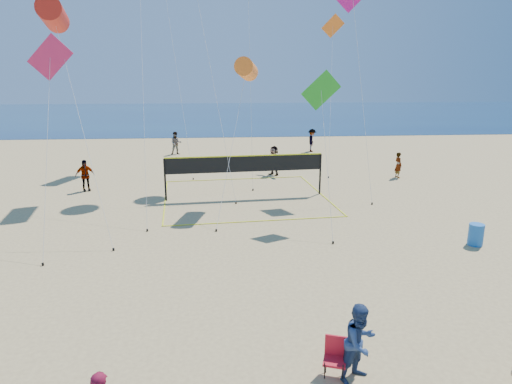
{
  "coord_description": "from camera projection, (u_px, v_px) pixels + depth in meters",
  "views": [
    {
      "loc": [
        0.13,
        -9.18,
        6.59
      ],
      "look_at": [
        1.01,
        2.0,
        3.6
      ],
      "focal_mm": 32.0,
      "sensor_mm": 36.0,
      "label": 1
    }
  ],
  "objects": [
    {
      "name": "ground",
      "position": [
        219.0,
        365.0,
        10.53
      ],
      "size": [
        120.0,
        120.0,
        0.0
      ],
      "primitive_type": "plane",
      "color": "tan",
      "rests_on": "ground"
    },
    {
      "name": "ocean",
      "position": [
        219.0,
        115.0,
        70.24
      ],
      "size": [
        140.0,
        50.0,
        0.03
      ],
      "primitive_type": "cube",
      "color": "#102850",
      "rests_on": "ground"
    },
    {
      "name": "bystander_a",
      "position": [
        360.0,
        343.0,
        9.86
      ],
      "size": [
        1.1,
        1.04,
        1.79
      ],
      "primitive_type": "imported",
      "rotation": [
        0.0,
        0.0,
        0.56
      ],
      "color": "navy",
      "rests_on": "ground"
    },
    {
      "name": "far_person_0",
      "position": [
        85.0,
        175.0,
        25.55
      ],
      "size": [
        1.13,
        0.86,
        1.79
      ],
      "primitive_type": "imported",
      "rotation": [
        0.0,
        0.0,
        0.46
      ],
      "color": "gray",
      "rests_on": "ground"
    },
    {
      "name": "far_person_1",
      "position": [
        274.0,
        161.0,
        29.45
      ],
      "size": [
        1.54,
        1.74,
        1.91
      ],
      "primitive_type": "imported",
      "rotation": [
        0.0,
        0.0,
        -0.9
      ],
      "color": "gray",
      "rests_on": "ground"
    },
    {
      "name": "far_person_2",
      "position": [
        398.0,
        165.0,
        28.77
      ],
      "size": [
        0.49,
        0.65,
        1.62
      ],
      "primitive_type": "imported",
      "rotation": [
        0.0,
        0.0,
        1.76
      ],
      "color": "gray",
      "rests_on": "ground"
    },
    {
      "name": "far_person_3",
      "position": [
        176.0,
        143.0,
        36.74
      ],
      "size": [
        0.98,
        0.81,
        1.84
      ],
      "primitive_type": "imported",
      "rotation": [
        0.0,
        0.0,
        0.13
      ],
      "color": "gray",
      "rests_on": "ground"
    },
    {
      "name": "far_person_4",
      "position": [
        312.0,
        140.0,
        38.0
      ],
      "size": [
        0.96,
        1.35,
        1.9
      ],
      "primitive_type": "imported",
      "rotation": [
        0.0,
        0.0,
        1.34
      ],
      "color": "gray",
      "rests_on": "ground"
    },
    {
      "name": "camp_chair",
      "position": [
        335.0,
        355.0,
        10.08
      ],
      "size": [
        0.61,
        0.71,
        1.01
      ],
      "rotation": [
        0.0,
        0.0,
        -0.33
      ],
      "color": "red",
      "rests_on": "ground"
    },
    {
      "name": "trash_barrel",
      "position": [
        476.0,
        235.0,
        17.7
      ],
      "size": [
        0.69,
        0.69,
        0.85
      ],
      "primitive_type": "cylinder",
      "rotation": [
        0.0,
        0.0,
        0.25
      ],
      "color": "blue",
      "rests_on": "ground"
    },
    {
      "name": "volleyball_net",
      "position": [
        245.0,
        169.0,
        24.14
      ],
      "size": [
        9.21,
        9.07,
        2.28
      ],
      "rotation": [
        0.0,
        0.0,
        0.08
      ],
      "color": "black",
      "rests_on": "ground"
    },
    {
      "name": "kite_0",
      "position": [
        53.0,
        15.0,
        18.88
      ],
      "size": [
        3.46,
        5.61,
        9.48
      ],
      "rotation": [
        0.0,
        0.0,
        0.18
      ],
      "color": "red",
      "rests_on": "ground"
    },
    {
      "name": "kite_2",
      "position": [
        246.0,
        69.0,
        22.26
      ],
      "size": [
        2.3,
        5.94,
        7.23
      ],
      "rotation": [
        0.0,
        0.0,
        -0.2
      ],
      "color": "orange",
      "rests_on": "ground"
    },
    {
      "name": "kite_3",
      "position": [
        50.0,
        64.0,
        18.37
      ],
      "size": [
        1.9,
        4.8,
        8.04
      ],
      "rotation": [
        0.0,
        0.0,
        0.14
      ],
      "color": "#CF2259",
      "rests_on": "ground"
    },
    {
      "name": "kite_4",
      "position": [
        322.0,
        96.0,
        19.67
      ],
      "size": [
        1.78,
        3.6,
        6.64
      ],
      "rotation": [
        0.0,
        0.0,
        0.21
      ],
      "color": "green",
      "rests_on": "ground"
    },
    {
      "name": "kite_5",
      "position": [
        353.0,
        3.0,
        24.12
      ],
      "size": [
        1.78,
        4.31,
        11.46
      ],
      "rotation": [
        0.0,
        0.0,
        -0.2
      ],
      "color": "#D01588",
      "rests_on": "ground"
    },
    {
      "name": "kite_9",
      "position": [
        333.0,
        33.0,
        34.51
      ],
      "size": [
        2.85,
        9.08,
        10.78
      ],
      "rotation": [
        0.0,
        0.0,
        -0.21
      ],
      "color": "orange",
      "rests_on": "ground"
    }
  ]
}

